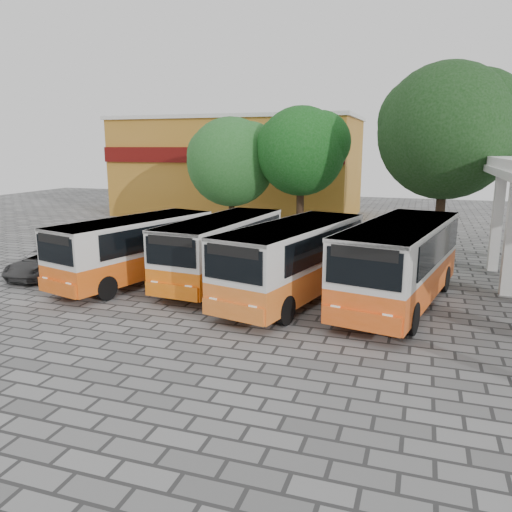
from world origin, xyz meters
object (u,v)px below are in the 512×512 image
(bus_centre_left, at_px, (222,246))
(parked_car, at_px, (44,263))
(bus_far_right, at_px, (400,259))
(bus_centre_right, at_px, (293,257))
(bus_far_left, at_px, (134,246))

(bus_centre_left, xyz_separation_m, parked_car, (-8.27, -1.45, -1.05))
(bus_centre_left, xyz_separation_m, bus_far_right, (7.46, -0.85, 0.16))
(bus_centre_right, distance_m, parked_car, 11.86)
(bus_centre_left, height_order, bus_far_right, bus_far_right)
(bus_centre_left, bearing_deg, parked_car, -164.49)
(bus_centre_right, relative_size, bus_far_right, 0.96)
(bus_far_left, distance_m, bus_centre_right, 7.21)
(bus_centre_left, xyz_separation_m, bus_centre_right, (3.53, -1.40, 0.07))
(bus_far_left, bearing_deg, bus_far_right, 16.58)
(bus_far_left, distance_m, parked_car, 4.73)
(bus_far_right, bearing_deg, bus_centre_left, -174.77)
(bus_centre_left, relative_size, bus_centre_right, 0.93)
(bus_far_left, relative_size, bus_far_right, 0.91)
(bus_centre_left, bearing_deg, bus_centre_right, -15.96)
(bus_centre_left, bearing_deg, bus_far_right, -0.88)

